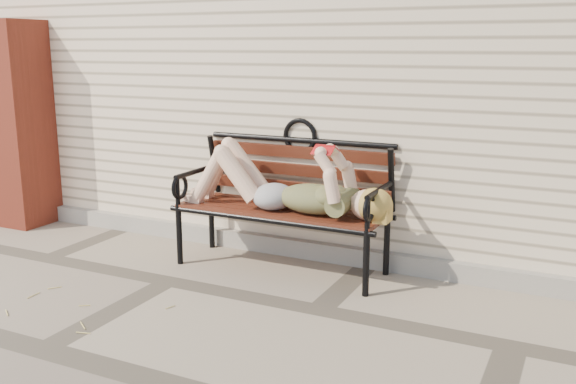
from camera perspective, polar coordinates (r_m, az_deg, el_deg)
The scene contains 6 objects.
ground at distance 5.03m, azimuth -10.55°, elevation -7.81°, with size 80.00×80.00×0.00m, color gray.
house_wall at distance 7.34m, azimuth 3.13°, elevation 10.87°, with size 8.00×4.00×3.00m, color beige.
foundation_strip at distance 5.77m, azimuth -4.89°, elevation -4.12°, with size 8.00×0.10×0.15m, color gray.
brick_pillar at distance 6.88m, azimuth -22.84°, elevation 5.56°, with size 0.50×0.50×2.00m, color #A43825.
garden_bench at distance 5.12m, azimuth -0.12°, elevation 0.54°, with size 1.83×0.73×1.18m.
reading_woman at distance 4.98m, azimuth -0.70°, elevation 0.64°, with size 1.72×0.39×0.54m.
Camera 1 is at (2.83, -3.76, 1.76)m, focal length 40.00 mm.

